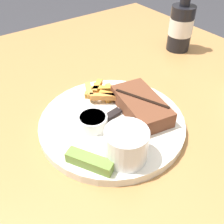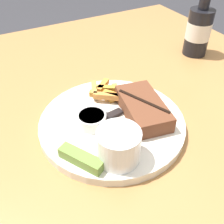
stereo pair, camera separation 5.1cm
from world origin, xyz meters
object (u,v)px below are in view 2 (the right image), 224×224
object	(u,v)px
fork_utensil	(89,101)
knife_utensil	(123,110)
dinner_plate	(112,123)
beer_bottle	(199,29)
steak_portion	(143,108)
dipping_sauce_cup	(92,119)
coleslaw_cup	(119,144)
pickle_spear	(81,159)

from	to	relation	value
fork_utensil	knife_utensil	world-z (taller)	knife_utensil
dinner_plate	beer_bottle	xyz separation A→B (m)	(-0.16, 0.37, 0.07)
steak_portion	dipping_sauce_cup	world-z (taller)	steak_portion
coleslaw_cup	dipping_sauce_cup	world-z (taller)	coleslaw_cup
coleslaw_cup	beer_bottle	bearing A→B (deg)	122.29
coleslaw_cup	knife_utensil	distance (m)	0.13
pickle_spear	beer_bottle	xyz separation A→B (m)	(-0.24, 0.47, 0.05)
steak_portion	coleslaw_cup	xyz separation A→B (m)	(0.08, -0.10, 0.02)
steak_portion	knife_utensil	size ratio (longest dim) A/B	0.91
dinner_plate	coleslaw_cup	world-z (taller)	coleslaw_cup
knife_utensil	fork_utensil	bearing A→B (deg)	122.39
steak_portion	dipping_sauce_cup	size ratio (longest dim) A/B	2.66
knife_utensil	beer_bottle	bearing A→B (deg)	17.95
steak_portion	pickle_spear	distance (m)	0.17
pickle_spear	knife_utensil	size ratio (longest dim) A/B	0.50
steak_portion	coleslaw_cup	bearing A→B (deg)	-52.55
coleslaw_cup	pickle_spear	xyz separation A→B (m)	(-0.02, -0.06, -0.02)
pickle_spear	fork_utensil	world-z (taller)	pickle_spear
coleslaw_cup	pickle_spear	size ratio (longest dim) A/B	0.90
steak_portion	dipping_sauce_cup	xyz separation A→B (m)	(-0.02, -0.10, -0.00)
dinner_plate	knife_utensil	size ratio (longest dim) A/B	1.76
dinner_plate	fork_utensil	size ratio (longest dim) A/B	2.19
pickle_spear	fork_utensil	size ratio (longest dim) A/B	0.62
dipping_sauce_cup	fork_utensil	world-z (taller)	dipping_sauce_cup
knife_utensil	beer_bottle	xyz separation A→B (m)	(-0.15, 0.33, 0.05)
fork_utensil	beer_bottle	size ratio (longest dim) A/B	0.64
dinner_plate	fork_utensil	distance (m)	0.08
fork_utensil	beer_bottle	xyz separation A→B (m)	(-0.09, 0.38, 0.05)
dipping_sauce_cup	pickle_spear	size ratio (longest dim) A/B	0.69
steak_portion	pickle_spear	xyz separation A→B (m)	(0.06, -0.16, -0.01)
dinner_plate	steak_portion	size ratio (longest dim) A/B	1.94
dinner_plate	beer_bottle	distance (m)	0.41
beer_bottle	coleslaw_cup	bearing A→B (deg)	-57.71
dinner_plate	pickle_spear	size ratio (longest dim) A/B	3.55
steak_portion	fork_utensil	bearing A→B (deg)	-138.45
coleslaw_cup	steak_portion	bearing A→B (deg)	127.45
coleslaw_cup	dipping_sauce_cup	bearing A→B (deg)	-177.74
knife_utensil	beer_bottle	size ratio (longest dim) A/B	0.80
fork_utensil	knife_utensil	xyz separation A→B (m)	(0.06, 0.05, 0.00)
beer_bottle	dinner_plate	bearing A→B (deg)	-65.90
coleslaw_cup	fork_utensil	world-z (taller)	coleslaw_cup
dinner_plate	coleslaw_cup	size ratio (longest dim) A/B	3.95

